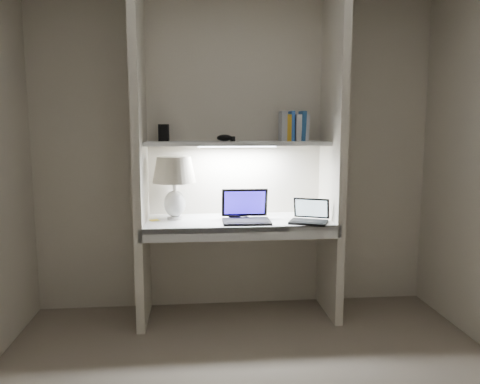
{
  "coord_description": "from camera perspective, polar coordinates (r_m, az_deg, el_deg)",
  "views": [
    {
      "loc": [
        -0.33,
        -2.28,
        1.48
      ],
      "look_at": [
        -0.0,
        1.05,
        1.01
      ],
      "focal_mm": 35.0,
      "sensor_mm": 36.0,
      "label": 1
    }
  ],
  "objects": [
    {
      "name": "shelf_gadget",
      "position": [
        3.63,
        -1.91,
        6.62
      ],
      "size": [
        0.13,
        0.09,
        0.05
      ],
      "primitive_type": "ellipsoid",
      "rotation": [
        0.0,
        0.0,
        -0.07
      ],
      "color": "black",
      "rests_on": "shelf"
    },
    {
      "name": "desk",
      "position": [
        3.6,
        -0.21,
        -3.69
      ],
      "size": [
        1.4,
        0.55,
        0.04
      ],
      "primitive_type": "cube",
      "color": "white",
      "rests_on": "alcove_panel_left"
    },
    {
      "name": "desk_apron",
      "position": [
        3.35,
        0.21,
        -5.09
      ],
      "size": [
        1.46,
        0.03,
        0.1
      ],
      "primitive_type": "cube",
      "color": "silver",
      "rests_on": "desk"
    },
    {
      "name": "strip_light",
      "position": [
        3.62,
        -0.35,
        5.61
      ],
      "size": [
        0.6,
        0.04,
        0.02
      ],
      "primitive_type": "cube",
      "color": "white",
      "rests_on": "shelf"
    },
    {
      "name": "cable_coil",
      "position": [
        3.64,
        0.33,
        -3.14
      ],
      "size": [
        0.14,
        0.14,
        0.01
      ],
      "primitive_type": "torus",
      "rotation": [
        0.0,
        0.0,
        -0.4
      ],
      "color": "black",
      "rests_on": "desk"
    },
    {
      "name": "speaker",
      "position": [
        3.74,
        1.97,
        -1.73
      ],
      "size": [
        0.13,
        0.1,
        0.15
      ],
      "primitive_type": "cube",
      "rotation": [
        0.0,
        0.0,
        -0.29
      ],
      "color": "silver",
      "rests_on": "desk"
    },
    {
      "name": "laptop_main",
      "position": [
        3.52,
        0.71,
        -2.72
      ],
      "size": [
        0.36,
        0.31,
        0.24
      ],
      "rotation": [
        0.0,
        0.0,
        -0.01
      ],
      "color": "black",
      "rests_on": "desk"
    },
    {
      "name": "sticky_note",
      "position": [
        3.63,
        -10.4,
        -3.39
      ],
      "size": [
        0.09,
        0.09,
        0.0
      ],
      "primitive_type": "cube",
      "rotation": [
        0.0,
        0.0,
        0.42
      ],
      "color": "yellow",
      "rests_on": "desk"
    },
    {
      "name": "book_row",
      "position": [
        3.74,
        6.55,
        7.88
      ],
      "size": [
        0.22,
        0.15,
        0.23
      ],
      "color": "silver",
      "rests_on": "shelf"
    },
    {
      "name": "back_wall",
      "position": [
        3.8,
        -0.6,
        4.54
      ],
      "size": [
        3.2,
        0.01,
        2.5
      ],
      "primitive_type": "cube",
      "color": "beige",
      "rests_on": "floor"
    },
    {
      "name": "laptop_netbook",
      "position": [
        3.53,
        8.48,
        -3.02
      ],
      "size": [
        0.34,
        0.32,
        0.17
      ],
      "rotation": [
        0.0,
        0.0,
        -0.42
      ],
      "color": "black",
      "rests_on": "desk"
    },
    {
      "name": "table_lamp",
      "position": [
        3.59,
        -8.03,
        1.8
      ],
      "size": [
        0.33,
        0.33,
        0.48
      ],
      "color": "white",
      "rests_on": "desk"
    },
    {
      "name": "mouse",
      "position": [
        3.63,
        -0.73,
        -2.98
      ],
      "size": [
        0.12,
        0.1,
        0.04
      ],
      "primitive_type": "ellipsoid",
      "rotation": [
        0.0,
        0.0,
        -0.42
      ],
      "color": "black",
      "rests_on": "desk"
    },
    {
      "name": "shelf_box",
      "position": [
        3.7,
        -9.28,
        7.14
      ],
      "size": [
        0.08,
        0.06,
        0.13
      ],
      "primitive_type": "cube",
      "rotation": [
        0.0,
        0.0,
        -0.11
      ],
      "color": "black",
      "rests_on": "shelf"
    },
    {
      "name": "alcove_panel_right",
      "position": [
        3.67,
        11.24,
        4.27
      ],
      "size": [
        0.06,
        0.55,
        2.5
      ],
      "primitive_type": "cube",
      "color": "beige",
      "rests_on": "floor"
    },
    {
      "name": "shelf",
      "position": [
        3.62,
        -0.35,
        5.95
      ],
      "size": [
        1.4,
        0.36,
        0.03
      ],
      "primitive_type": "cube",
      "color": "silver",
      "rests_on": "back_wall"
    },
    {
      "name": "alcove_panel_left",
      "position": [
        3.54,
        -12.1,
        4.11
      ],
      "size": [
        0.06,
        0.55,
        2.5
      ],
      "primitive_type": "cube",
      "color": "beige",
      "rests_on": "floor"
    }
  ]
}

